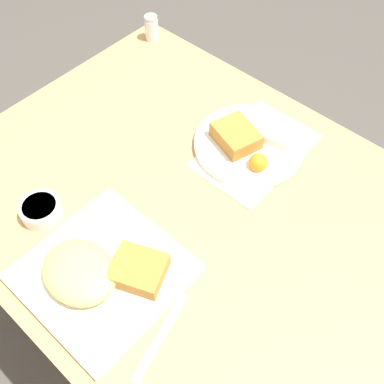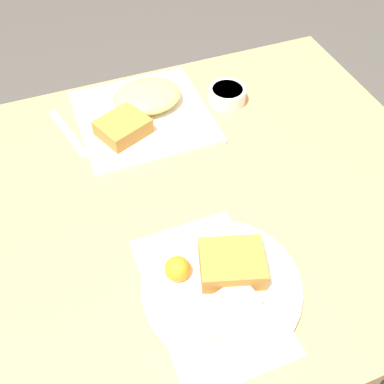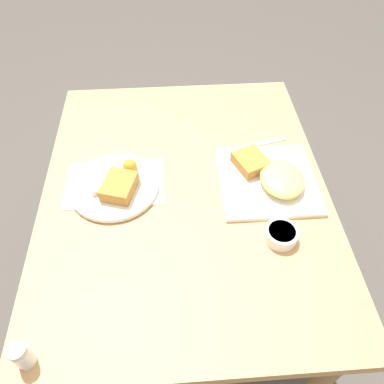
# 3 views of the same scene
# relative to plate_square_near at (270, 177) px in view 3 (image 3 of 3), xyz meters

# --- Properties ---
(ground_plane) EXTENTS (8.00, 8.00, 0.00)m
(ground_plane) POSITION_rel_plate_square_near_xyz_m (-0.01, 0.26, -0.75)
(ground_plane) COLOR #4C4742
(dining_table) EXTENTS (1.08, 0.85, 0.73)m
(dining_table) POSITION_rel_plate_square_near_xyz_m (-0.01, 0.26, -0.10)
(dining_table) COLOR tan
(dining_table) RESTS_ON ground_plane
(menu_card) EXTENTS (0.19, 0.30, 0.00)m
(menu_card) POSITION_rel_plate_square_near_xyz_m (0.03, 0.47, -0.02)
(menu_card) COLOR silver
(menu_card) RESTS_ON dining_table
(plate_square_near) EXTENTS (0.29, 0.29, 0.06)m
(plate_square_near) POSITION_rel_plate_square_near_xyz_m (0.00, 0.00, 0.00)
(plate_square_near) COLOR white
(plate_square_near) RESTS_ON dining_table
(plate_oval_far) EXTENTS (0.27, 0.27, 0.05)m
(plate_oval_far) POSITION_rel_plate_square_near_xyz_m (0.01, 0.47, -0.00)
(plate_oval_far) COLOR white
(plate_oval_far) RESTS_ON menu_card
(sauce_ramekin) EXTENTS (0.09, 0.09, 0.04)m
(sauce_ramekin) POSITION_rel_plate_square_near_xyz_m (-0.21, 0.01, -0.00)
(sauce_ramekin) COLOR white
(sauce_ramekin) RESTS_ON dining_table
(salt_shaker) EXTENTS (0.04, 0.04, 0.07)m
(salt_shaker) POSITION_rel_plate_square_near_xyz_m (-0.48, 0.63, 0.01)
(salt_shaker) COLOR white
(salt_shaker) RESTS_ON dining_table
(butter_knife) EXTENTS (0.06, 0.18, 0.00)m
(butter_knife) POSITION_rel_plate_square_near_xyz_m (0.17, -0.01, -0.02)
(butter_knife) COLOR silver
(butter_knife) RESTS_ON dining_table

